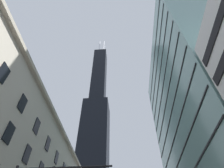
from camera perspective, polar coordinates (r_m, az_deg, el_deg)
The scene contains 2 objects.
dark_skyscraper at distance 120.96m, azimuth -5.77°, elevation -20.71°, with size 25.66×25.66×184.57m.
glass_office_midrise at distance 43.89m, azimuth 29.74°, elevation -8.29°, with size 19.47×35.63×48.82m.
Camera 1 is at (1.65, -8.81, 1.40)m, focal length 29.84 mm.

